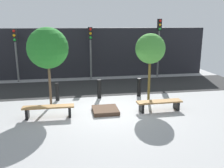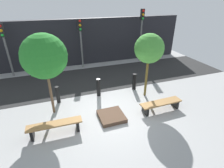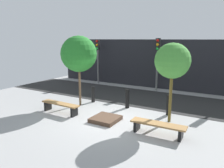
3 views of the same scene
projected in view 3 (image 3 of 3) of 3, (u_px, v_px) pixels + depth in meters
ground_plane at (109, 119)px, 9.26m from camera, size 18.00×18.00×0.00m
road_strip at (144, 98)px, 12.53m from camera, size 18.00×3.76×0.01m
building_facade at (161, 64)px, 14.76m from camera, size 16.20×0.50×3.29m
bench_left at (60, 106)px, 9.91m from camera, size 2.01×0.44×0.48m
bench_right at (158, 126)px, 7.66m from camera, size 1.95×0.50×0.43m
planter_bed at (106, 119)px, 9.00m from camera, size 1.05×1.08×0.17m
tree_behind_left_bench at (79, 54)px, 10.67m from camera, size 1.77×1.77×3.49m
tree_behind_right_bench at (172, 61)px, 8.44m from camera, size 1.39×1.39×3.19m
bollard_far_left at (93, 94)px, 11.64m from camera, size 0.18×0.18×0.86m
bollard_left at (127, 99)px, 10.63m from camera, size 0.20×0.20×0.94m
bollard_center at (169, 105)px, 9.63m from camera, size 0.21×0.21×0.93m
traffic_light_west at (98, 53)px, 16.15m from camera, size 0.28×0.27×3.28m
traffic_light_mid_west at (157, 55)px, 13.89m from camera, size 0.28×0.27×3.37m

